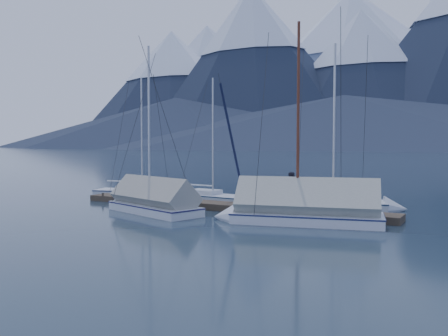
{
  "coord_description": "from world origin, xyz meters",
  "views": [
    {
      "loc": [
        12.38,
        -19.69,
        3.51
      ],
      "look_at": [
        0.0,
        2.0,
        2.2
      ],
      "focal_mm": 38.0,
      "sensor_mm": 36.0,
      "label": 1
    }
  ],
  "objects_px": {
    "sailboat_open_right": "(343,206)",
    "sailboat_covered_near": "(294,212)",
    "sailboat_open_mid": "(219,199)",
    "person": "(293,190)",
    "sailboat_open_left": "(149,194)",
    "sailboat_covered_far": "(148,203)"
  },
  "relations": [
    {
      "from": "sailboat_covered_near",
      "to": "person",
      "type": "distance_m",
      "value": 2.27
    },
    {
      "from": "sailboat_open_left",
      "to": "sailboat_open_mid",
      "type": "height_order",
      "value": "sailboat_open_left"
    },
    {
      "from": "sailboat_open_left",
      "to": "sailboat_open_right",
      "type": "bearing_deg",
      "value": 0.48
    },
    {
      "from": "sailboat_covered_near",
      "to": "sailboat_covered_far",
      "type": "xyz_separation_m",
      "value": [
        -7.67,
        -0.59,
        -0.04
      ]
    },
    {
      "from": "sailboat_open_right",
      "to": "person",
      "type": "bearing_deg",
      "value": -115.82
    },
    {
      "from": "sailboat_covered_far",
      "to": "person",
      "type": "distance_m",
      "value": 7.33
    },
    {
      "from": "sailboat_open_right",
      "to": "sailboat_open_left",
      "type": "bearing_deg",
      "value": -179.52
    },
    {
      "from": "sailboat_covered_near",
      "to": "sailboat_covered_far",
      "type": "height_order",
      "value": "sailboat_covered_near"
    },
    {
      "from": "sailboat_open_right",
      "to": "sailboat_covered_near",
      "type": "height_order",
      "value": "sailboat_covered_near"
    },
    {
      "from": "sailboat_open_right",
      "to": "sailboat_covered_near",
      "type": "bearing_deg",
      "value": -98.0
    },
    {
      "from": "sailboat_covered_far",
      "to": "sailboat_covered_near",
      "type": "bearing_deg",
      "value": 4.4
    },
    {
      "from": "sailboat_open_right",
      "to": "sailboat_covered_far",
      "type": "bearing_deg",
      "value": -145.29
    },
    {
      "from": "sailboat_open_mid",
      "to": "person",
      "type": "height_order",
      "value": "sailboat_open_mid"
    },
    {
      "from": "sailboat_open_left",
      "to": "sailboat_covered_near",
      "type": "distance_m",
      "value": 13.26
    },
    {
      "from": "sailboat_open_left",
      "to": "sailboat_covered_far",
      "type": "height_order",
      "value": "sailboat_covered_far"
    },
    {
      "from": "sailboat_open_left",
      "to": "sailboat_open_right",
      "type": "height_order",
      "value": "sailboat_open_right"
    },
    {
      "from": "sailboat_open_left",
      "to": "person",
      "type": "relative_size",
      "value": 4.83
    },
    {
      "from": "sailboat_open_mid",
      "to": "sailboat_covered_near",
      "type": "xyz_separation_m",
      "value": [
        6.71,
        -4.91,
        0.34
      ]
    },
    {
      "from": "sailboat_covered_far",
      "to": "sailboat_open_right",
      "type": "bearing_deg",
      "value": 34.71
    },
    {
      "from": "sailboat_covered_near",
      "to": "sailboat_covered_far",
      "type": "distance_m",
      "value": 7.69
    },
    {
      "from": "sailboat_open_right",
      "to": "person",
      "type": "distance_m",
      "value": 3.77
    },
    {
      "from": "sailboat_covered_near",
      "to": "sailboat_covered_far",
      "type": "bearing_deg",
      "value": -175.6
    }
  ]
}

